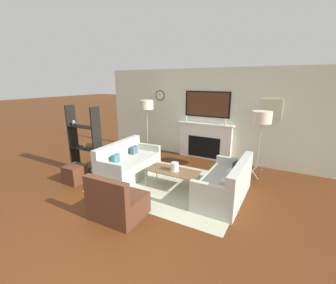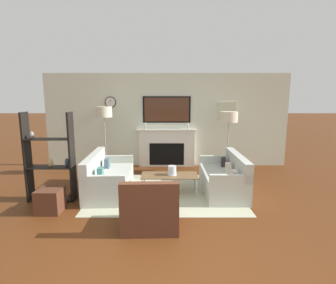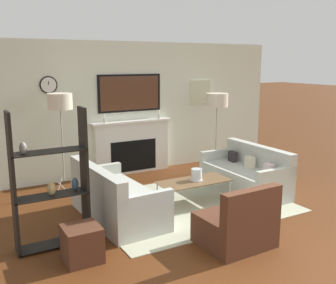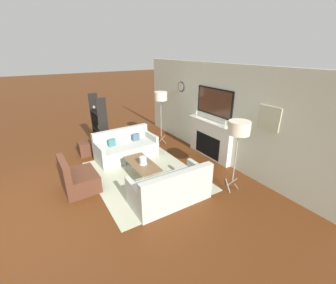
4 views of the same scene
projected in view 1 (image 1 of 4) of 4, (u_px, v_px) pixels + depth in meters
ground_plane at (87, 255)px, 3.11m from camera, size 60.00×60.00×0.00m
fireplace_wall at (207, 119)px, 6.78m from camera, size 7.06×0.28×2.70m
area_rug at (172, 185)px, 5.20m from camera, size 3.10×2.46×0.01m
couch_left at (128, 164)px, 5.71m from camera, size 0.92×1.78×0.84m
couch_right at (226, 185)px, 4.54m from camera, size 0.80×1.66×0.83m
armchair at (117, 203)px, 3.92m from camera, size 0.88×0.75×0.82m
coffee_table at (172, 172)px, 4.99m from camera, size 1.18×0.54×0.42m
hurricane_candle at (175, 167)px, 4.94m from camera, size 0.20×0.20×0.19m
floor_lamp_left at (147, 106)px, 6.75m from camera, size 0.41×0.41×1.79m
floor_lamp_right at (262, 118)px, 5.26m from camera, size 0.46×0.46×1.66m
shelf_unit at (86, 145)px, 5.69m from camera, size 0.91×0.28×1.75m
ottoman at (75, 174)px, 5.29m from camera, size 0.42×0.42×0.42m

